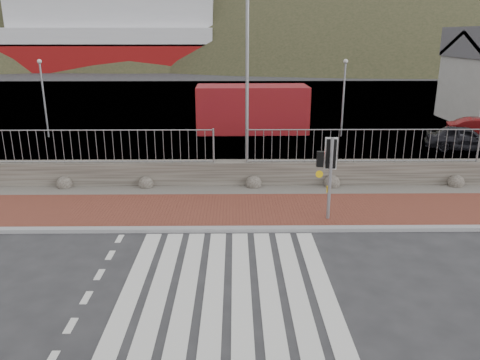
{
  "coord_description": "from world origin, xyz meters",
  "views": [
    {
      "loc": [
        0.17,
        -9.27,
        5.35
      ],
      "look_at": [
        0.31,
        3.0,
        1.52
      ],
      "focal_mm": 35.0,
      "sensor_mm": 36.0,
      "label": 1
    }
  ],
  "objects_px": {
    "streetlight": "(250,73)",
    "shipping_container": "(252,109)",
    "car_a": "(464,138)",
    "traffic_signal_far": "(330,161)",
    "ferry": "(77,34)"
  },
  "relations": [
    {
      "from": "car_a",
      "to": "traffic_signal_far",
      "type": "bearing_deg",
      "value": 152.82
    },
    {
      "from": "ferry",
      "to": "shipping_container",
      "type": "relative_size",
      "value": 8.01
    },
    {
      "from": "shipping_container",
      "to": "streetlight",
      "type": "bearing_deg",
      "value": -93.42
    },
    {
      "from": "traffic_signal_far",
      "to": "car_a",
      "type": "relative_size",
      "value": 0.73
    },
    {
      "from": "shipping_container",
      "to": "car_a",
      "type": "bearing_deg",
      "value": -26.41
    },
    {
      "from": "streetlight",
      "to": "car_a",
      "type": "height_order",
      "value": "streetlight"
    },
    {
      "from": "ferry",
      "to": "car_a",
      "type": "relative_size",
      "value": 14.36
    },
    {
      "from": "ferry",
      "to": "car_a",
      "type": "xyz_separation_m",
      "value": [
        35.8,
        -55.34,
        -4.77
      ]
    },
    {
      "from": "traffic_signal_far",
      "to": "streetlight",
      "type": "relative_size",
      "value": 0.36
    },
    {
      "from": "streetlight",
      "to": "shipping_container",
      "type": "bearing_deg",
      "value": 106.3
    },
    {
      "from": "ferry",
      "to": "traffic_signal_far",
      "type": "height_order",
      "value": "ferry"
    },
    {
      "from": "streetlight",
      "to": "car_a",
      "type": "xyz_separation_m",
      "value": [
        10.41,
        4.5,
        -3.42
      ]
    },
    {
      "from": "streetlight",
      "to": "shipping_container",
      "type": "height_order",
      "value": "streetlight"
    },
    {
      "from": "ferry",
      "to": "shipping_container",
      "type": "bearing_deg",
      "value": -62.96
    },
    {
      "from": "traffic_signal_far",
      "to": "car_a",
      "type": "height_order",
      "value": "traffic_signal_far"
    }
  ]
}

